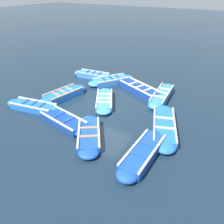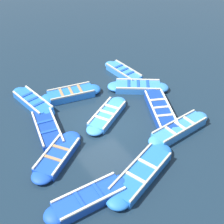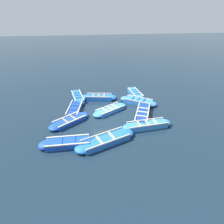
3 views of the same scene
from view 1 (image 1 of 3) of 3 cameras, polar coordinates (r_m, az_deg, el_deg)
ground_plane at (r=12.59m, az=-1.40°, el=1.51°), size 120.00×120.00×0.00m
boat_broadside at (r=14.32m, az=7.28°, el=5.92°), size 3.98×2.38×0.46m
boat_bow_out at (r=15.59m, az=-0.20°, el=8.18°), size 2.69×3.30×0.42m
boat_stern_in at (r=12.93m, az=-2.02°, el=3.07°), size 2.40×3.27×0.36m
boat_end_of_row at (r=13.84m, az=-12.54°, el=4.47°), size 1.50×3.43×0.45m
boat_tucked at (r=10.82m, az=13.41°, el=-3.59°), size 2.31×4.14×0.44m
boat_alongside at (r=13.72m, az=12.91°, el=4.21°), size 1.03×3.68×0.46m
boat_far_corner at (r=10.05m, az=-6.04°, el=-5.94°), size 2.62×3.19×0.38m
boat_drifting at (r=9.04m, az=8.13°, el=-10.64°), size 0.96×3.55×0.46m
boat_centre at (r=11.28m, az=-12.60°, el=-2.11°), size 3.68×1.50×0.38m
boat_inner_gap at (r=16.62m, az=-4.95°, el=9.53°), size 3.25×1.07×0.43m
boat_outer_left at (r=12.97m, az=-19.83°, el=1.34°), size 3.51×1.37×0.40m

